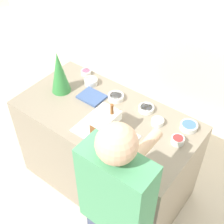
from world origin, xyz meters
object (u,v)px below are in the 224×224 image
(decorative_tree, at_px, (59,72))
(candy_bowl_center_rear, at_px, (178,140))
(candy_bowl_behind_tray, at_px, (116,97))
(cookbook, at_px, (92,97))
(candy_bowl_front_corner, at_px, (146,108))
(candy_bowl_far_right, at_px, (86,72))
(gingerbread_house, at_px, (105,123))
(person, at_px, (116,216))
(candy_bowl_near_tray_left, at_px, (158,122))
(candy_bowl_far_left, at_px, (91,81))
(candy_bowl_near_tray_right, at_px, (189,126))
(baking_tray, at_px, (105,133))

(decorative_tree, relative_size, candy_bowl_center_rear, 3.97)
(candy_bowl_behind_tray, distance_m, cookbook, 0.21)
(candy_bowl_front_corner, xyz_separation_m, candy_bowl_far_right, (-0.72, 0.08, 0.00))
(gingerbread_house, relative_size, cookbook, 1.35)
(gingerbread_house, distance_m, candy_bowl_center_rear, 0.54)
(candy_bowl_center_rear, bearing_deg, person, -92.64)
(gingerbread_house, bearing_deg, candy_bowl_far_right, 141.31)
(gingerbread_house, relative_size, candy_bowl_far_right, 3.10)
(candy_bowl_near_tray_left, distance_m, candy_bowl_far_left, 0.74)
(candy_bowl_behind_tray, xyz_separation_m, candy_bowl_center_rear, (0.65, -0.12, 0.00))
(candy_bowl_far_left, height_order, person, person)
(gingerbread_house, height_order, candy_bowl_behind_tray, gingerbread_house)
(candy_bowl_far_left, distance_m, cookbook, 0.19)
(candy_bowl_center_rear, distance_m, candy_bowl_near_tray_right, 0.18)
(candy_bowl_far_right, bearing_deg, candy_bowl_center_rear, -12.47)
(candy_bowl_front_corner, bearing_deg, baking_tray, -104.14)
(baking_tray, relative_size, candy_bowl_front_corner, 3.70)
(candy_bowl_behind_tray, relative_size, person, 0.08)
(person, bearing_deg, baking_tray, 134.30)
(candy_bowl_center_rear, bearing_deg, candy_bowl_behind_tray, 169.44)
(candy_bowl_center_rear, relative_size, cookbook, 0.45)
(candy_bowl_behind_tray, relative_size, candy_bowl_far_right, 1.43)
(person, bearing_deg, candy_bowl_far_right, 138.16)
(gingerbread_house, bearing_deg, decorative_tree, 164.14)
(gingerbread_house, xyz_separation_m, candy_bowl_far_left, (-0.48, 0.40, -0.09))
(candy_bowl_near_tray_right, bearing_deg, candy_bowl_behind_tray, -174.77)
(cookbook, bearing_deg, person, -42.01)
(candy_bowl_front_corner, relative_size, candy_bowl_near_tray_right, 0.95)
(candy_bowl_behind_tray, bearing_deg, candy_bowl_near_tray_right, 5.23)
(candy_bowl_behind_tray, xyz_separation_m, candy_bowl_front_corner, (0.28, 0.04, -0.00))
(candy_bowl_far_left, distance_m, candy_bowl_near_tray_right, 0.95)
(candy_bowl_near_tray_left, xyz_separation_m, candy_bowl_center_rear, (0.22, -0.08, 0.01))
(candy_bowl_front_corner, xyz_separation_m, cookbook, (-0.46, -0.15, -0.01))
(candy_bowl_behind_tray, height_order, candy_bowl_near_tray_right, same)
(candy_bowl_far_right, height_order, cookbook, candy_bowl_far_right)
(candy_bowl_front_corner, distance_m, cookbook, 0.48)
(decorative_tree, distance_m, candy_bowl_far_right, 0.36)
(gingerbread_house, relative_size, candy_bowl_near_tray_left, 2.92)
(candy_bowl_front_corner, bearing_deg, cookbook, -162.16)
(candy_bowl_behind_tray, height_order, person, person)
(decorative_tree, relative_size, person, 0.24)
(candy_bowl_far_right, xyz_separation_m, cookbook, (0.26, -0.23, -0.01))
(gingerbread_house, height_order, cookbook, gingerbread_house)
(candy_bowl_far_right, xyz_separation_m, candy_bowl_far_left, (0.13, -0.09, 0.01))
(candy_bowl_center_rear, bearing_deg, candy_bowl_far_right, 167.53)
(baking_tray, distance_m, candy_bowl_front_corner, 0.42)
(candy_bowl_behind_tray, bearing_deg, decorative_tree, -156.66)
(decorative_tree, relative_size, cookbook, 1.80)
(candy_bowl_near_tray_left, bearing_deg, candy_bowl_far_right, 169.59)
(candy_bowl_far_right, height_order, candy_bowl_far_left, candy_bowl_far_left)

